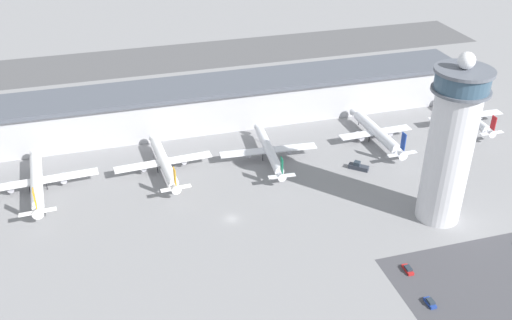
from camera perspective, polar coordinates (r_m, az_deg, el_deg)
name	(u,v)px	position (r m, az deg, el deg)	size (l,w,h in m)	color
ground_plane	(232,219)	(185.27, -2.46, -5.89)	(1000.00, 1000.00, 0.00)	gray
terminal_building	(191,106)	(240.31, -6.54, 5.42)	(243.52, 25.00, 17.95)	#B2B2B7
runway_strip	(164,59)	(321.03, -9.19, 9.97)	(365.29, 44.00, 0.01)	#515154
control_tower	(450,144)	(181.88, 18.86, 1.52)	(17.06, 17.06, 55.68)	silver
parking_lot_surface	(512,284)	(176.29, 24.24, -11.26)	(64.00, 40.00, 0.01)	#424247
airplane_gate_bravo	(37,181)	(210.20, -21.09, -1.99)	(41.71, 42.01, 12.83)	white
airplane_gate_charlie	(164,162)	(209.88, -9.18, -0.19)	(36.02, 40.46, 12.12)	white
airplane_gate_delta	(269,150)	(214.54, 1.32, 0.98)	(37.30, 40.76, 11.66)	silver
airplane_gate_echo	(377,132)	(233.42, 11.97, 2.76)	(30.89, 40.94, 12.99)	silver
airplane_gate_foxtrot	(467,116)	(256.73, 20.36, 4.18)	(33.34, 35.92, 12.00)	silver
service_truck_catering	(358,167)	(213.83, 10.19, -0.66)	(7.24, 6.72, 3.04)	black
service_truck_fuel	(446,139)	(241.68, 18.51, 1.96)	(4.39, 6.59, 2.77)	black
car_red_hatchback	(408,269)	(170.72, 14.95, -10.53)	(1.88, 4.51, 1.38)	black
car_white_wagon	(430,303)	(162.16, 17.02, -13.48)	(1.79, 4.10, 1.44)	black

